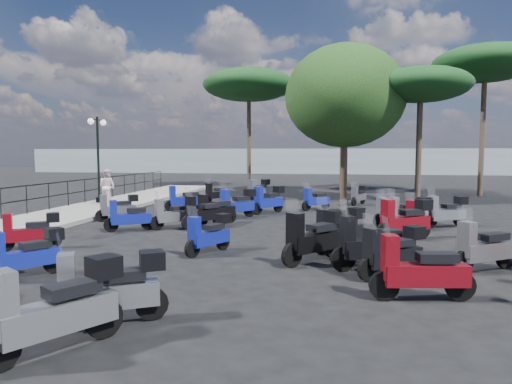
% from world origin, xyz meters
% --- Properties ---
extents(ground, '(120.00, 120.00, 0.00)m').
position_xyz_m(ground, '(0.00, 0.00, 0.00)').
color(ground, black).
rests_on(ground, ground).
extents(sidewalk, '(3.00, 30.00, 0.15)m').
position_xyz_m(sidewalk, '(-6.50, 3.00, 0.07)').
color(sidewalk, slate).
rests_on(sidewalk, ground).
extents(railing, '(0.04, 26.04, 1.10)m').
position_xyz_m(railing, '(-7.80, 2.80, 0.90)').
color(railing, black).
rests_on(railing, sidewalk).
extents(lamp_post_2, '(0.41, 1.17, 4.00)m').
position_xyz_m(lamp_post_2, '(-7.26, 6.55, 2.43)').
color(lamp_post_2, black).
rests_on(lamp_post_2, sidewalk).
extents(pedestrian_far, '(0.91, 0.79, 1.61)m').
position_xyz_m(pedestrian_far, '(-6.41, 5.72, 0.96)').
color(pedestrian_far, silver).
rests_on(pedestrian_far, sidewalk).
extents(scooter_2, '(1.35, 0.96, 1.21)m').
position_xyz_m(scooter_2, '(-3.99, -2.98, 0.46)').
color(scooter_2, black).
rests_on(scooter_2, ground).
extents(scooter_3, '(1.42, 0.93, 1.26)m').
position_xyz_m(scooter_3, '(-2.74, 0.02, 0.44)').
color(scooter_3, black).
rests_on(scooter_3, ground).
extents(scooter_4, '(1.31, 1.09, 1.24)m').
position_xyz_m(scooter_4, '(-4.08, 2.03, 0.47)').
color(scooter_4, black).
rests_on(scooter_4, ground).
extents(scooter_5, '(0.99, 1.38, 1.27)m').
position_xyz_m(scooter_5, '(-2.09, 8.48, 0.44)').
color(scooter_5, black).
rests_on(scooter_5, ground).
extents(scooter_6, '(1.14, 1.62, 1.45)m').
position_xyz_m(scooter_6, '(0.27, -8.39, 0.55)').
color(scooter_6, black).
rests_on(scooter_6, ground).
extents(scooter_7, '(1.03, 1.34, 1.23)m').
position_xyz_m(scooter_7, '(-2.33, -5.40, 0.46)').
color(scooter_7, black).
rests_on(scooter_7, ground).
extents(scooter_8, '(0.87, 1.42, 1.22)m').
position_xyz_m(scooter_8, '(0.61, -2.67, 0.46)').
color(scooter_8, black).
rests_on(scooter_8, ground).
extents(scooter_9, '(1.26, 1.11, 1.26)m').
position_xyz_m(scooter_9, '(-1.54, 0.73, 0.44)').
color(scooter_9, black).
rests_on(scooter_9, ground).
extents(scooter_10, '(1.27, 1.48, 1.42)m').
position_xyz_m(scooter_10, '(0.05, 3.37, 0.54)').
color(scooter_10, black).
rests_on(scooter_10, ground).
extents(scooter_11, '(1.57, 1.00, 1.39)m').
position_xyz_m(scooter_11, '(-2.57, 5.01, 0.48)').
color(scooter_11, black).
rests_on(scooter_11, ground).
extents(scooter_12, '(1.55, 1.01, 1.36)m').
position_xyz_m(scooter_12, '(0.46, -7.42, 0.51)').
color(scooter_12, black).
rests_on(scooter_12, ground).
extents(scooter_13, '(1.37, 1.53, 1.49)m').
position_xyz_m(scooter_13, '(3.19, -3.17, 0.56)').
color(scooter_13, black).
rests_on(scooter_13, ground).
extents(scooter_14, '(1.30, 1.39, 1.38)m').
position_xyz_m(scooter_14, '(3.77, -1.84, 0.52)').
color(scooter_14, black).
rests_on(scooter_14, ground).
extents(scooter_15, '(1.16, 1.42, 1.37)m').
position_xyz_m(scooter_15, '(-0.58, 0.98, 0.48)').
color(scooter_15, black).
rests_on(scooter_15, ground).
extents(scooter_16, '(1.17, 1.57, 1.43)m').
position_xyz_m(scooter_16, '(1.01, 4.99, 0.54)').
color(scooter_16, black).
rests_on(scooter_16, ground).
extents(scooter_17, '(1.03, 1.65, 1.43)m').
position_xyz_m(scooter_17, '(-0.19, 9.84, 0.54)').
color(scooter_17, black).
rests_on(scooter_17, ground).
extents(scooter_18, '(1.77, 0.60, 1.41)m').
position_xyz_m(scooter_18, '(5.02, -5.57, 0.49)').
color(scooter_18, black).
rests_on(scooter_18, ground).
extents(scooter_19, '(1.78, 0.89, 1.48)m').
position_xyz_m(scooter_19, '(4.39, -3.65, 0.51)').
color(scooter_19, black).
rests_on(scooter_19, ground).
extents(scooter_20, '(1.39, 1.11, 1.30)m').
position_xyz_m(scooter_20, '(4.75, -4.17, 0.49)').
color(scooter_20, black).
rests_on(scooter_20, ground).
extents(scooter_21, '(1.67, 1.14, 1.48)m').
position_xyz_m(scooter_21, '(5.62, 0.01, 0.56)').
color(scooter_21, black).
rests_on(scooter_21, ground).
extents(scooter_22, '(1.54, 0.97, 1.34)m').
position_xyz_m(scooter_22, '(6.00, 1.93, 0.50)').
color(scooter_22, black).
rests_on(scooter_22, ground).
extents(scooter_23, '(1.18, 1.15, 1.23)m').
position_xyz_m(scooter_23, '(2.87, 6.38, 0.43)').
color(scooter_23, black).
rests_on(scooter_23, ground).
extents(scooter_26, '(1.50, 1.05, 1.37)m').
position_xyz_m(scooter_26, '(6.68, -3.40, 0.48)').
color(scooter_26, black).
rests_on(scooter_26, ground).
extents(scooter_27, '(1.41, 0.94, 1.27)m').
position_xyz_m(scooter_27, '(5.58, 2.47, 0.44)').
color(scooter_27, black).
rests_on(scooter_27, ground).
extents(scooter_28, '(0.98, 1.39, 1.25)m').
position_xyz_m(scooter_28, '(6.30, 1.91, 0.47)').
color(scooter_28, black).
rests_on(scooter_28, ground).
extents(scooter_29, '(0.82, 1.37, 1.18)m').
position_xyz_m(scooter_29, '(4.82, 8.74, 0.44)').
color(scooter_29, black).
rests_on(scooter_29, ground).
extents(scooter_30, '(1.54, 0.97, 1.34)m').
position_xyz_m(scooter_30, '(7.31, 2.50, 0.50)').
color(scooter_30, black).
rests_on(scooter_30, ground).
extents(scooter_31, '(1.16, 1.42, 1.37)m').
position_xyz_m(scooter_31, '(-0.38, 1.73, 0.48)').
color(scooter_31, black).
rests_on(scooter_31, ground).
extents(broadleaf_tree, '(6.20, 6.20, 8.01)m').
position_xyz_m(broadleaf_tree, '(4.17, 10.82, 5.37)').
color(broadleaf_tree, '#38281E').
rests_on(broadleaf_tree, ground).
extents(pine_0, '(5.38, 5.38, 7.43)m').
position_xyz_m(pine_0, '(4.14, 15.01, 6.46)').
color(pine_0, '#38281E').
rests_on(pine_0, ground).
extents(pine_1, '(5.81, 5.81, 8.49)m').
position_xyz_m(pine_1, '(11.96, 14.53, 7.44)').
color(pine_1, '#38281E').
rests_on(pine_1, ground).
extents(pine_2, '(6.42, 6.42, 8.32)m').
position_xyz_m(pine_2, '(-2.24, 18.37, 7.17)').
color(pine_2, '#38281E').
rests_on(pine_2, ground).
extents(pine_3, '(4.84, 4.84, 6.61)m').
position_xyz_m(pine_3, '(7.75, 10.16, 5.73)').
color(pine_3, '#38281E').
rests_on(pine_3, ground).
extents(distant_hills, '(70.00, 8.00, 3.00)m').
position_xyz_m(distant_hills, '(0.00, 45.00, 1.50)').
color(distant_hills, gray).
rests_on(distant_hills, ground).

